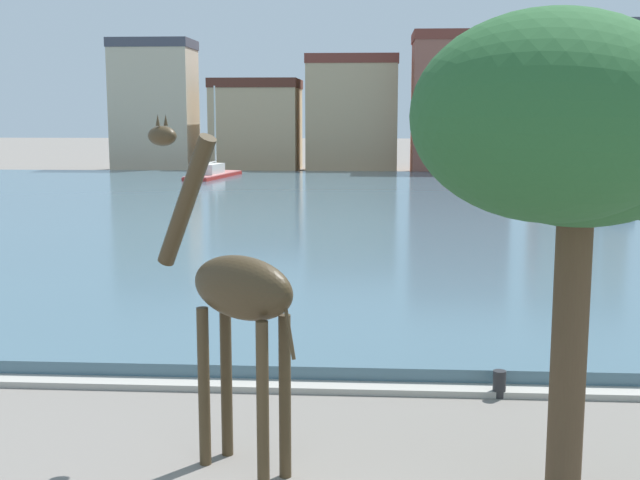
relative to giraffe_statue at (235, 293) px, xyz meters
name	(u,v)px	position (x,y,z in m)	size (l,w,h in m)	color
harbor_water	(360,212)	(1.32, 29.60, -2.44)	(91.05, 51.77, 0.37)	#476675
quay_edge_coping	(337,388)	(1.32, 3.47, -2.57)	(91.05, 0.50, 0.12)	#ADA89E
giraffe_statue	(235,293)	(0.00, 0.00, 0.00)	(2.60, 2.11, 5.15)	#42331E
sailboat_navy	(603,199)	(14.18, 33.33, -2.09)	(3.70, 7.11, 9.32)	navy
sailboat_red	(216,175)	(-9.65, 49.08, -2.16)	(3.25, 8.56, 6.99)	red
shade_tree	(575,126)	(4.52, -0.66, 2.38)	(4.79, 4.97, 6.38)	brown
mooring_bollard	(499,384)	(4.30, 3.32, -2.38)	(0.24, 0.24, 0.50)	#232326
townhouse_tall_gabled	(155,105)	(-17.13, 60.66, 3.02)	(6.89, 5.39, 11.27)	#C6B293
townhouse_narrow_midrow	(257,125)	(-8.29, 61.48, 1.34)	(7.52, 7.26, 7.92)	tan
townhouse_wide_warehouse	(352,113)	(0.07, 60.72, 2.34)	(7.83, 5.14, 9.90)	tan
townhouse_corner_house	(460,103)	(9.06, 58.50, 3.16)	(8.01, 6.05, 11.55)	#8E5142
townhouse_end_terrace	(582,98)	(19.28, 60.10, 3.65)	(7.37, 5.53, 12.52)	tan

